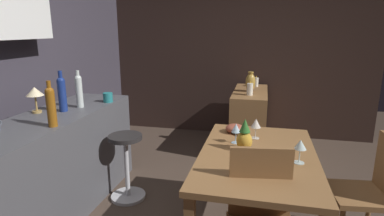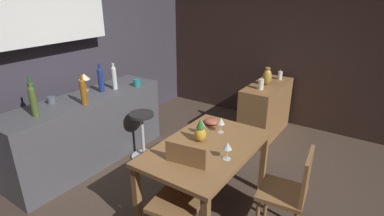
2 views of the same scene
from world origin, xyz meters
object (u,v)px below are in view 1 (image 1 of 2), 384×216
object	(u,v)px
wine_glass_center	(300,145)
pillar_candle_tall	(256,82)
wine_bottle_cobalt	(62,92)
dining_table	(257,165)
counter_lamp	(35,93)
sideboard_cabinet	(249,120)
pineapple_centerpiece	(244,137)
fruit_bowl	(235,128)
wine_bottle_clear	(79,90)
wine_bottle_amber	(51,105)
wine_glass_left	(236,129)
cup_teal	(108,97)
bar_stool	(127,165)
chair_by_doorway	(369,190)
vase_brass	(250,82)
pillar_candle_short	(250,89)
wine_glass_right	(256,124)

from	to	relation	value
wine_glass_center	pillar_candle_tall	bearing A→B (deg)	8.47
wine_bottle_cobalt	dining_table	bearing A→B (deg)	-97.30
dining_table	counter_lamp	xyz separation A→B (m)	(0.12, 1.93, 0.43)
sideboard_cabinet	pineapple_centerpiece	bearing A→B (deg)	-178.73
fruit_bowl	wine_bottle_cobalt	size ratio (longest dim) A/B	0.44
pillar_candle_tall	dining_table	bearing A→B (deg)	-177.80
sideboard_cabinet	wine_bottle_cobalt	world-z (taller)	wine_bottle_cobalt
wine_bottle_clear	wine_bottle_amber	world-z (taller)	wine_bottle_amber
sideboard_cabinet	wine_glass_left	distance (m)	1.86
cup_teal	counter_lamp	world-z (taller)	counter_lamp
wine_bottle_amber	cup_teal	size ratio (longest dim) A/B	2.70
bar_stool	pineapple_centerpiece	bearing A→B (deg)	-107.21
chair_by_doorway	pineapple_centerpiece	xyz separation A→B (m)	(-0.06, 0.91, 0.35)
wine_bottle_clear	cup_teal	bearing A→B (deg)	-31.02
bar_stool	wine_glass_left	xyz separation A→B (m)	(-0.21, -1.05, 0.51)
chair_by_doorway	wine_glass_left	size ratio (longest dim) A/B	5.51
wine_bottle_clear	vase_brass	size ratio (longest dim) A/B	1.34
dining_table	wine_bottle_amber	bearing A→B (deg)	97.37
dining_table	counter_lamp	bearing A→B (deg)	86.48
wine_bottle_amber	cup_teal	distance (m)	0.86
dining_table	wine_bottle_amber	world-z (taller)	wine_bottle_amber
wine_glass_center	wine_glass_left	bearing A→B (deg)	57.46
chair_by_doorway	wine_bottle_cobalt	world-z (taller)	wine_bottle_cobalt
wine_bottle_amber	pillar_candle_short	size ratio (longest dim) A/B	2.02
cup_teal	wine_bottle_cobalt	bearing A→B (deg)	153.24
sideboard_cabinet	pillar_candle_short	bearing A→B (deg)	-179.79
wine_bottle_clear	pillar_candle_short	xyz separation A→B (m)	(1.31, -1.52, -0.17)
dining_table	wine_glass_center	size ratio (longest dim) A/B	7.96
wine_glass_left	wine_glass_right	size ratio (longest dim) A/B	0.96
chair_by_doorway	vase_brass	world-z (taller)	vase_brass
pineapple_centerpiece	bar_stool	bearing A→B (deg)	72.79
wine_glass_right	wine_bottle_cobalt	bearing A→B (deg)	93.67
dining_table	wine_bottle_cobalt	xyz separation A→B (m)	(0.22, 1.73, 0.42)
fruit_bowl	counter_lamp	world-z (taller)	counter_lamp
pillar_candle_tall	wine_bottle_clear	bearing A→B (deg)	140.92
dining_table	bar_stool	world-z (taller)	dining_table
wine_glass_center	pineapple_centerpiece	distance (m)	0.41
cup_teal	vase_brass	xyz separation A→B (m)	(1.29, -1.36, -0.00)
dining_table	pillar_candle_short	bearing A→B (deg)	4.93
wine_glass_center	vase_brass	distance (m)	2.09
chair_by_doorway	wine_bottle_amber	world-z (taller)	wine_bottle_amber
dining_table	wine_bottle_amber	distance (m)	1.60
wine_bottle_amber	vase_brass	distance (m)	2.55
sideboard_cabinet	pillar_candle_short	xyz separation A→B (m)	(-0.29, -0.00, 0.48)
vase_brass	dining_table	bearing A→B (deg)	-175.48
dining_table	vase_brass	world-z (taller)	vase_brass
sideboard_cabinet	wine_bottle_cobalt	xyz separation A→B (m)	(-1.76, 1.58, 0.66)
dining_table	wine_glass_right	size ratio (longest dim) A/B	7.86
pillar_candle_short	dining_table	bearing A→B (deg)	-175.07
wine_glass_right	counter_lamp	xyz separation A→B (m)	(-0.21, 1.90, 0.21)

